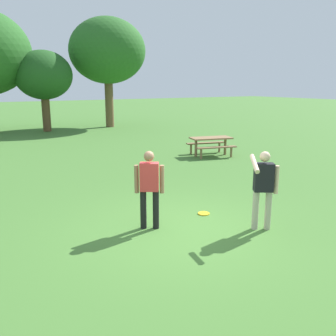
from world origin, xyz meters
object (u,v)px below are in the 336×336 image
Objects in this scene: person_catcher at (149,185)px; picnic_table_near at (211,142)px; frisbee at (204,213)px; tree_broad_center at (43,76)px; tree_far_right at (107,51)px; person_thrower at (263,185)px.

person_catcher is 0.82× the size of picnic_table_near.
frisbee is at bearing 3.79° from person_catcher.
picnic_table_near is at bearing -71.43° from tree_broad_center.
tree_broad_center is (2.00, 17.40, 2.48)m from person_catcher.
tree_broad_center is 4.66m from tree_far_right.
tree_broad_center reaches higher than frisbee.
picnic_table_near reaches higher than frisbee.
person_thrower is 7.99m from picnic_table_near.
person_thrower is 2.31m from person_catcher.
tree_far_right is at bearing 3.32° from tree_broad_center.
person_catcher reaches higher than frisbee.
person_thrower reaches higher than frisbee.
person_thrower is at bearing -90.17° from tree_broad_center.
tree_far_right is at bearing 88.06° from picnic_table_near.
frisbee is 0.05× the size of tree_broad_center.
tree_far_right is (6.36, 17.65, 4.12)m from person_catcher.
picnic_table_near is at bearing -91.94° from tree_far_right.
tree_broad_center reaches higher than person_catcher.
tree_far_right reaches higher than person_catcher.
person_catcher is 6.06× the size of frisbee.
tree_broad_center is 0.68× the size of tree_far_right.
frisbee is at bearing -91.76° from tree_broad_center.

